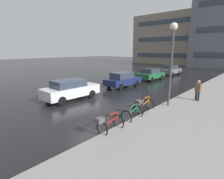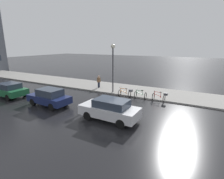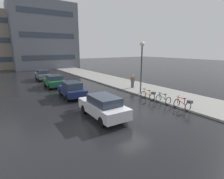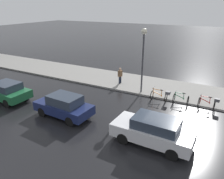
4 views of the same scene
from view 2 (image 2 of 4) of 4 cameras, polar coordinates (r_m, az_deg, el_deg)
The scene contains 10 objects.
ground_plane at distance 14.59m, azimuth 4.52°, elevation -6.69°, with size 140.00×140.00×0.00m, color black.
sidewalk_kerb at distance 24.61m, azimuth -11.41°, elevation 2.01°, with size 4.80×60.00×0.14m, color gray.
bicycle_nearest at distance 17.17m, azimuth 15.47°, elevation -2.18°, with size 0.79×1.38×0.99m.
bicycle_second at distance 17.64m, azimuth 9.25°, elevation -1.73°, with size 0.72×1.10×0.92m.
bicycle_third at distance 17.92m, azimuth 4.57°, elevation -1.02°, with size 0.72×1.44×1.00m.
car_white at distance 12.46m, azimuth -0.69°, elevation -6.46°, with size 1.96×4.32×1.55m.
car_navy at distance 16.31m, azimuth -19.77°, elevation -2.34°, with size 1.98×4.02×1.53m.
car_green at distance 20.75m, azimuth -30.52°, elevation -0.10°, with size 2.01×3.87×1.46m.
pedestrian at distance 21.37m, azimuth -4.35°, elevation 2.70°, with size 0.44×0.32×1.63m.
streetlamp at distance 18.81m, azimuth 0.29°, elevation 9.94°, with size 0.46×0.46×5.32m.
Camera 2 is at (-12.51, -5.37, 5.25)m, focal length 28.00 mm.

